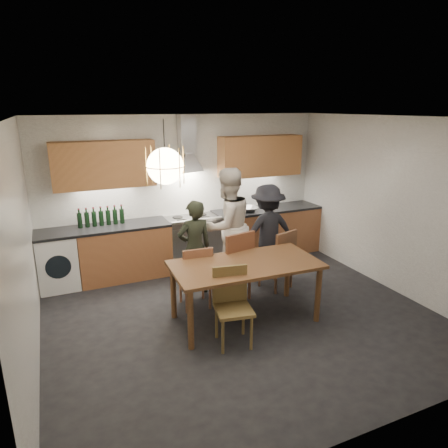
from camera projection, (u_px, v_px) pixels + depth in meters
name	position (u px, v px, depth m)	size (l,w,h in m)	color
ground	(241.00, 316.00, 5.40)	(5.00, 5.00, 0.00)	black
room_shell	(243.00, 192.00, 4.92)	(5.02, 4.52, 2.61)	white
counter_run	(194.00, 241.00, 7.00)	(5.00, 0.62, 0.90)	#B77346
range_stove	(193.00, 242.00, 6.98)	(0.90, 0.60, 0.92)	silver
wall_fixtures	(188.00, 159.00, 6.68)	(4.30, 0.54, 1.10)	tan
pendant_lamp	(165.00, 166.00, 4.33)	(0.43, 0.43, 0.70)	black
dining_table	(245.00, 270.00, 5.13)	(1.93, 1.02, 0.80)	brown
chair_back_left	(196.00, 274.00, 5.46)	(0.44, 0.44, 0.92)	brown
chair_back_mid	(235.00, 261.00, 5.68)	(0.56, 0.56, 1.05)	brown
chair_back_right	(280.00, 256.00, 6.06)	(0.53, 0.53, 0.95)	brown
chair_front	(232.00, 300.00, 4.71)	(0.49, 0.49, 0.92)	brown
person_left	(195.00, 248.00, 5.88)	(0.53, 0.34, 1.44)	black
person_mid	(227.00, 227.00, 6.24)	(0.89, 0.70, 1.84)	beige
person_right	(267.00, 231.00, 6.50)	(1.00, 0.57, 1.54)	black
mixing_bowl	(248.00, 209.00, 7.21)	(0.34, 0.34, 0.08)	silver
stock_pot	(272.00, 204.00, 7.46)	(0.19, 0.19, 0.13)	silver
wine_bottles	(101.00, 216.00, 6.32)	(0.72, 0.07, 0.30)	black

